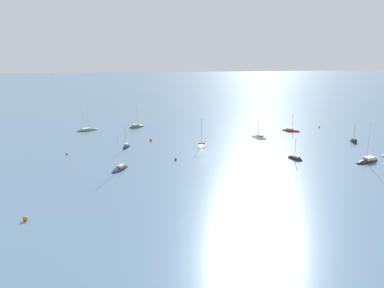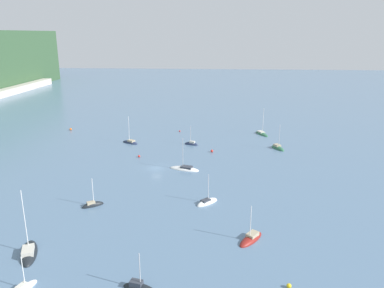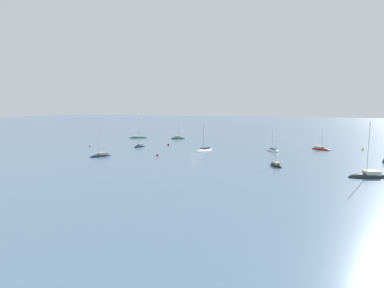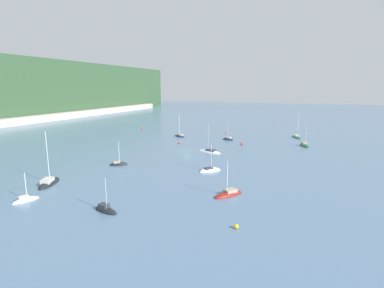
{
  "view_description": "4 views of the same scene",
  "coord_description": "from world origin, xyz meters",
  "px_view_note": "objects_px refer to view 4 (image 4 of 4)",
  "views": [
    {
      "loc": [
        15.23,
        104.74,
        31.71
      ],
      "look_at": [
        3.78,
        1.34,
        3.06
      ],
      "focal_mm": 35.0,
      "sensor_mm": 36.0,
      "label": 1
    },
    {
      "loc": [
        -94.98,
        -17.38,
        35.28
      ],
      "look_at": [
        14.07,
        -8.73,
        2.95
      ],
      "focal_mm": 35.0,
      "sensor_mm": 36.0,
      "label": 2
    },
    {
      "loc": [
        -30.46,
        81.93,
        14.56
      ],
      "look_at": [
        4.3,
        -9.06,
        1.81
      ],
      "focal_mm": 28.0,
      "sensor_mm": 36.0,
      "label": 3
    },
    {
      "loc": [
        -88.18,
        -36.54,
        20.4
      ],
      "look_at": [
        -2.82,
        -2.94,
        2.75
      ],
      "focal_mm": 28.0,
      "sensor_mm": 36.0,
      "label": 4
    }
  ],
  "objects_px": {
    "sailboat_9": "(228,140)",
    "sailboat_7": "(26,201)",
    "sailboat_3": "(305,146)",
    "sailboat_10": "(119,165)",
    "sailboat_4": "(297,138)",
    "sailboat_5": "(49,184)",
    "mooring_buoy_4": "(143,128)",
    "mooring_buoy_2": "(179,143)",
    "mooring_buoy_3": "(225,132)",
    "sailboat_8": "(209,152)",
    "sailboat_2": "(210,171)",
    "sailboat_6": "(228,195)",
    "mooring_buoy_1": "(242,144)",
    "mooring_buoy_0": "(236,226)",
    "sailboat_0": "(106,211)",
    "sailboat_1": "(180,136)"
  },
  "relations": [
    {
      "from": "sailboat_9",
      "to": "sailboat_7",
      "type": "bearing_deg",
      "value": 95.17
    },
    {
      "from": "sailboat_3",
      "to": "sailboat_9",
      "type": "xyz_separation_m",
      "value": [
        2.28,
        27.94,
        0.01
      ]
    },
    {
      "from": "sailboat_7",
      "to": "sailboat_10",
      "type": "xyz_separation_m",
      "value": [
        27.38,
        -0.75,
        -0.02
      ]
    },
    {
      "from": "sailboat_4",
      "to": "sailboat_5",
      "type": "bearing_deg",
      "value": -52.74
    },
    {
      "from": "mooring_buoy_4",
      "to": "sailboat_10",
      "type": "bearing_deg",
      "value": -154.46
    },
    {
      "from": "sailboat_9",
      "to": "mooring_buoy_2",
      "type": "height_order",
      "value": "sailboat_9"
    },
    {
      "from": "mooring_buoy_2",
      "to": "mooring_buoy_3",
      "type": "distance_m",
      "value": 32.18
    },
    {
      "from": "sailboat_4",
      "to": "sailboat_10",
      "type": "distance_m",
      "value": 75.51
    },
    {
      "from": "sailboat_5",
      "to": "sailboat_8",
      "type": "distance_m",
      "value": 47.72
    },
    {
      "from": "sailboat_2",
      "to": "sailboat_9",
      "type": "bearing_deg",
      "value": 53.9
    },
    {
      "from": "sailboat_2",
      "to": "sailboat_4",
      "type": "distance_m",
      "value": 62.09
    },
    {
      "from": "sailboat_6",
      "to": "mooring_buoy_2",
      "type": "distance_m",
      "value": 53.3
    },
    {
      "from": "mooring_buoy_1",
      "to": "mooring_buoy_2",
      "type": "height_order",
      "value": "mooring_buoy_1"
    },
    {
      "from": "sailboat_9",
      "to": "sailboat_10",
      "type": "distance_m",
      "value": 50.44
    },
    {
      "from": "sailboat_3",
      "to": "mooring_buoy_4",
      "type": "distance_m",
      "value": 77.32
    },
    {
      "from": "sailboat_7",
      "to": "sailboat_9",
      "type": "distance_m",
      "value": 76.91
    },
    {
      "from": "mooring_buoy_3",
      "to": "mooring_buoy_4",
      "type": "distance_m",
      "value": 41.61
    },
    {
      "from": "sailboat_7",
      "to": "sailboat_8",
      "type": "distance_m",
      "value": 54.36
    },
    {
      "from": "sailboat_6",
      "to": "mooring_buoy_3",
      "type": "distance_m",
      "value": 78.07
    },
    {
      "from": "mooring_buoy_0",
      "to": "mooring_buoy_2",
      "type": "distance_m",
      "value": 66.55
    },
    {
      "from": "sailboat_0",
      "to": "sailboat_8",
      "type": "bearing_deg",
      "value": 100.44
    },
    {
      "from": "sailboat_0",
      "to": "sailboat_7",
      "type": "height_order",
      "value": "sailboat_0"
    },
    {
      "from": "sailboat_9",
      "to": "sailboat_10",
      "type": "height_order",
      "value": "sailboat_9"
    },
    {
      "from": "sailboat_2",
      "to": "mooring_buoy_4",
      "type": "distance_m",
      "value": 80.65
    },
    {
      "from": "sailboat_5",
      "to": "sailboat_9",
      "type": "xyz_separation_m",
      "value": [
        65.92,
        -21.82,
        -0.02
      ]
    },
    {
      "from": "sailboat_4",
      "to": "sailboat_0",
      "type": "bearing_deg",
      "value": -39.52
    },
    {
      "from": "sailboat_2",
      "to": "sailboat_5",
      "type": "height_order",
      "value": "sailboat_5"
    },
    {
      "from": "sailboat_2",
      "to": "mooring_buoy_1",
      "type": "height_order",
      "value": "sailboat_2"
    },
    {
      "from": "mooring_buoy_3",
      "to": "sailboat_2",
      "type": "bearing_deg",
      "value": -168.16
    },
    {
      "from": "sailboat_8",
      "to": "mooring_buoy_4",
      "type": "height_order",
      "value": "sailboat_8"
    },
    {
      "from": "sailboat_0",
      "to": "mooring_buoy_1",
      "type": "height_order",
      "value": "sailboat_0"
    },
    {
      "from": "sailboat_0",
      "to": "mooring_buoy_2",
      "type": "xyz_separation_m",
      "value": [
        58.92,
        12.77,
        0.22
      ]
    },
    {
      "from": "sailboat_3",
      "to": "sailboat_5",
      "type": "distance_m",
      "value": 80.78
    },
    {
      "from": "sailboat_0",
      "to": "mooring_buoy_0",
      "type": "height_order",
      "value": "sailboat_0"
    },
    {
      "from": "sailboat_3",
      "to": "mooring_buoy_1",
      "type": "bearing_deg",
      "value": -101.22
    },
    {
      "from": "sailboat_0",
      "to": "sailboat_8",
      "type": "height_order",
      "value": "sailboat_8"
    },
    {
      "from": "sailboat_0",
      "to": "mooring_buoy_3",
      "type": "height_order",
      "value": "sailboat_0"
    },
    {
      "from": "sailboat_6",
      "to": "sailboat_7",
      "type": "xyz_separation_m",
      "value": [
        -16.31,
        33.4,
        0.01
      ]
    },
    {
      "from": "sailboat_0",
      "to": "mooring_buoy_3",
      "type": "distance_m",
      "value": 89.99
    },
    {
      "from": "sailboat_4",
      "to": "mooring_buoy_1",
      "type": "bearing_deg",
      "value": -60.39
    },
    {
      "from": "sailboat_9",
      "to": "mooring_buoy_3",
      "type": "xyz_separation_m",
      "value": [
        16.69,
        5.71,
        0.16
      ]
    },
    {
      "from": "sailboat_3",
      "to": "sailboat_6",
      "type": "distance_m",
      "value": 57.57
    },
    {
      "from": "sailboat_8",
      "to": "sailboat_4",
      "type": "bearing_deg",
      "value": -106.06
    },
    {
      "from": "sailboat_0",
      "to": "sailboat_5",
      "type": "bearing_deg",
      "value": 172.54
    },
    {
      "from": "sailboat_0",
      "to": "sailboat_6",
      "type": "xyz_separation_m",
      "value": [
        14.75,
        -17.06,
        -0.03
      ]
    },
    {
      "from": "sailboat_4",
      "to": "mooring_buoy_0",
      "type": "bearing_deg",
      "value": -26.1
    },
    {
      "from": "sailboat_4",
      "to": "sailboat_6",
      "type": "relative_size",
      "value": 1.38
    },
    {
      "from": "sailboat_8",
      "to": "sailboat_10",
      "type": "distance_m",
      "value": 29.5
    },
    {
      "from": "sailboat_4",
      "to": "sailboat_1",
      "type": "bearing_deg",
      "value": -94.59
    },
    {
      "from": "sailboat_5",
      "to": "sailboat_10",
      "type": "relative_size",
      "value": 1.72
    }
  ]
}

